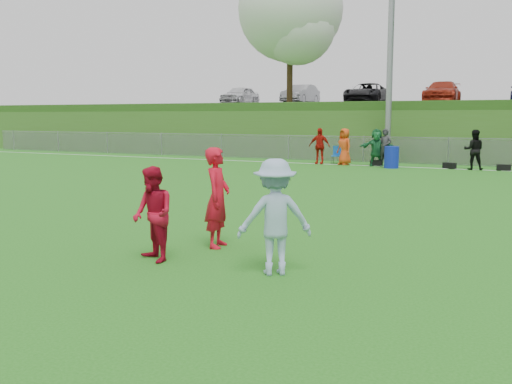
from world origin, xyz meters
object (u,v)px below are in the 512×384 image
Objects in this scene: player_blue at (275,217)px; player_red_left at (217,198)px; player_red_center at (153,214)px; recycling_bin at (392,157)px.

player_red_left is at bearing -69.18° from player_blue.
player_red_center is at bearing -28.77° from player_blue.
player_red_center is 17.78m from recycling_bin.
player_blue reaches higher than recycling_bin.
player_red_left is at bearing -87.96° from recycling_bin.
player_red_left is 1.16× the size of player_red_center.
player_red_center is 1.57× the size of recycling_bin.
player_red_left is 1.04× the size of player_blue.
recycling_bin is at bearing -116.44° from player_blue.
player_red_center is (-0.42, -1.30, -0.12)m from player_red_left.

